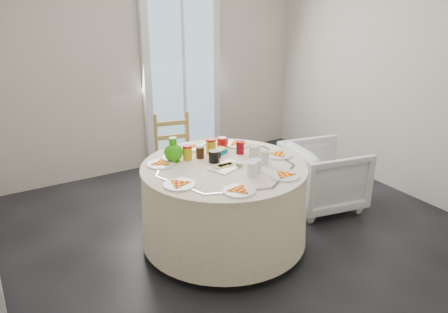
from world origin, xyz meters
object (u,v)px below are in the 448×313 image
wooden_chair (176,154)px  green_pitcher (173,145)px  table (224,204)px  armchair (324,170)px

wooden_chair → green_pitcher: bearing=-104.4°
table → wooden_chair: (0.06, 1.05, 0.09)m
table → green_pitcher: bearing=137.3°
armchair → green_pitcher: bearing=93.9°
table → wooden_chair: wooden_chair is taller
armchair → green_pitcher: green_pitcher is taller
table → green_pitcher: size_ratio=6.87×
green_pitcher → wooden_chair: bearing=64.2°
wooden_chair → armchair: wooden_chair is taller
wooden_chair → armchair: 1.49m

